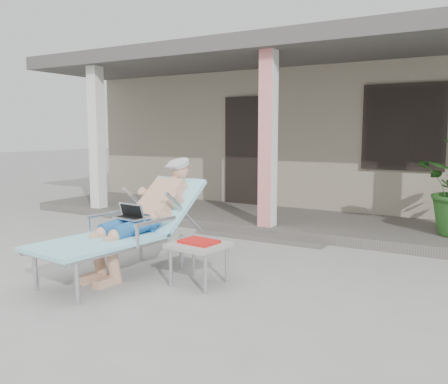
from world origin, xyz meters
The scene contains 7 objects.
ground centered at (0.00, 0.00, 0.00)m, with size 60.00×60.00×0.00m, color #9E9E99.
house centered at (0.00, 6.50, 1.67)m, with size 10.40×5.40×3.30m.
porch_deck centered at (0.00, 3.00, 0.07)m, with size 10.00×2.00×0.15m, color #605B56.
porch_overhang centered at (0.00, 2.95, 2.79)m, with size 10.00×2.30×2.85m.
porch_step centered at (0.00, 1.85, 0.04)m, with size 2.00×0.30×0.07m, color #605B56.
lounger centered at (-0.47, -0.32, 0.83)m, with size 1.01×2.14×1.36m.
side_table centered at (0.39, -0.33, 0.40)m, with size 0.58×0.58×0.47m.
Camera 1 is at (3.01, -4.31, 1.58)m, focal length 38.00 mm.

